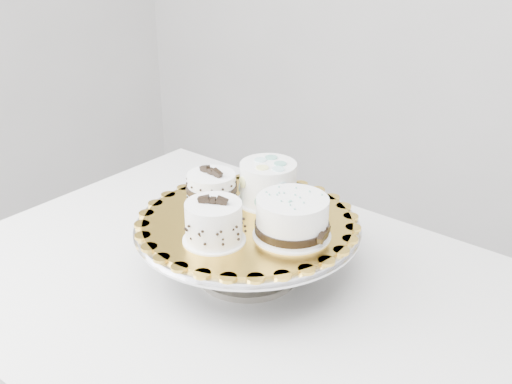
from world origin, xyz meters
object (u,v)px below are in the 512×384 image
Objects in this scene: cake_board at (248,221)px; cake_swirl at (214,223)px; cake_stand at (248,239)px; cake_dots at (268,182)px; cake_ribbon at (293,219)px; table at (260,330)px; cake_banded at (212,191)px.

cake_swirl is (-0.00, -0.09, 0.04)m from cake_board.
cake_stand is 0.11m from cake_dots.
cake_ribbon is (0.10, -0.00, 0.07)m from cake_stand.
cake_swirl is at bearing -135.80° from table.
cake_stand is (-0.06, 0.04, 0.15)m from table.
table is at bearing -10.86° from cake_banded.
cake_board is 0.10m from cake_swirl.
cake_swirl is at bearing -151.03° from cake_ribbon.
cake_board is at bearing 4.02° from cake_banded.
cake_banded reaches higher than table.
cake_stand is 0.12m from cake_ribbon.
cake_ribbon is (0.10, -0.00, 0.04)m from cake_board.
cake_ribbon is at bearing 4.84° from cake_banded.
cake_swirl reaches higher than cake_dots.
cake_dots is at bearing 123.38° from table.
table is 10.43× the size of cake_swirl.
cake_dots is (-0.01, 0.17, 0.01)m from cake_swirl.
cake_banded is 0.79× the size of cake_dots.
cake_ribbon is at bearing 49.40° from table.
cake_stand is 0.12m from cake_swirl.
cake_banded is at bearing 165.84° from table.
cake_banded reaches higher than cake_stand.
cake_banded is 0.11m from cake_dots.
cake_board is (-0.00, 0.00, 0.04)m from cake_stand.
cake_board reaches higher than cake_stand.
cake_dots reaches higher than cake_ribbon.
cake_ribbon is at bearing -38.09° from cake_dots.
table is at bearing -60.62° from cake_dots.
cake_swirl reaches higher than table.
cake_banded is at bearing 175.54° from cake_stand.
cake_swirl reaches higher than cake_ribbon.
cake_stand reaches higher than table.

